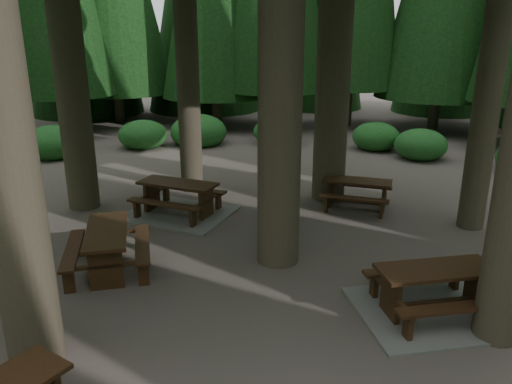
{
  "coord_description": "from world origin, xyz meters",
  "views": [
    {
      "loc": [
        0.28,
        -9.09,
        4.49
      ],
      "look_at": [
        0.36,
        1.32,
        1.1
      ],
      "focal_mm": 35.0,
      "sensor_mm": 36.0,
      "label": 1
    }
  ],
  "objects_px": {
    "picnic_table_a": "(434,298)",
    "picnic_table_d": "(357,189)",
    "picnic_table_b": "(107,243)",
    "picnic_table_c": "(179,203)"
  },
  "relations": [
    {
      "from": "picnic_table_a",
      "to": "picnic_table_d",
      "type": "bearing_deg",
      "value": 82.73
    },
    {
      "from": "picnic_table_a",
      "to": "picnic_table_c",
      "type": "height_order",
      "value": "picnic_table_c"
    },
    {
      "from": "picnic_table_a",
      "to": "picnic_table_d",
      "type": "height_order",
      "value": "picnic_table_a"
    },
    {
      "from": "picnic_table_a",
      "to": "picnic_table_d",
      "type": "distance_m",
      "value": 5.23
    },
    {
      "from": "picnic_table_c",
      "to": "picnic_table_a",
      "type": "bearing_deg",
      "value": -20.97
    },
    {
      "from": "picnic_table_a",
      "to": "picnic_table_b",
      "type": "distance_m",
      "value": 6.03
    },
    {
      "from": "picnic_table_b",
      "to": "picnic_table_c",
      "type": "height_order",
      "value": "picnic_table_c"
    },
    {
      "from": "picnic_table_a",
      "to": "picnic_table_d",
      "type": "relative_size",
      "value": 1.32
    },
    {
      "from": "picnic_table_a",
      "to": "picnic_table_b",
      "type": "xyz_separation_m",
      "value": [
        -5.8,
        1.64,
        0.27
      ]
    },
    {
      "from": "picnic_table_d",
      "to": "picnic_table_a",
      "type": "bearing_deg",
      "value": -68.9
    }
  ]
}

